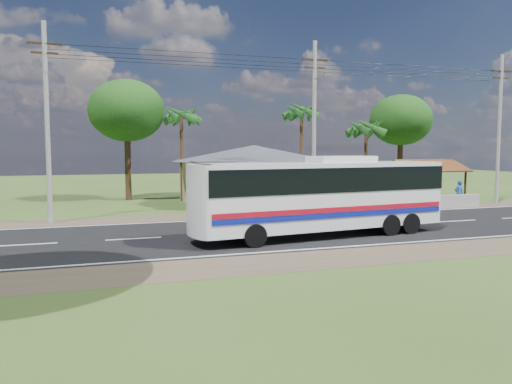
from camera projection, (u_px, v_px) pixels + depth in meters
ground at (313, 229)px, 25.64m from camera, size 120.00×120.00×0.00m
road at (313, 229)px, 25.64m from camera, size 120.00×16.00×0.03m
house at (254, 168)px, 38.02m from camera, size 12.40×10.00×5.00m
waiting_shed at (424, 167)px, 37.48m from camera, size 5.20×4.48×3.35m
concrete_barrier at (437, 202)px, 34.62m from camera, size 7.00×0.30×0.90m
utility_poles at (310, 123)px, 32.10m from camera, size 32.80×2.22×11.00m
palm_near at (366, 128)px, 38.50m from camera, size 2.80×2.80×6.70m
palm_mid at (302, 112)px, 41.55m from camera, size 2.80×2.80×8.20m
palm_far at (181, 116)px, 38.96m from camera, size 2.80×2.80×7.70m
tree_behind_house at (127, 111)px, 39.57m from camera, size 6.00×6.00×9.61m
tree_behind_shed at (401, 120)px, 45.17m from camera, size 5.60×5.60×9.02m
coach_bus at (323, 191)px, 23.41m from camera, size 12.41×3.89×3.79m
motorcycle at (322, 208)px, 31.13m from camera, size 1.69×0.90×0.84m
person at (459, 193)px, 35.61m from camera, size 0.70×0.47×1.89m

